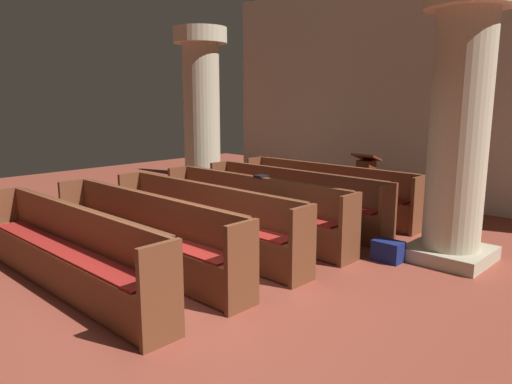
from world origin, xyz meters
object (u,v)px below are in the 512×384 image
(pew_row_3, at_px, (203,217))
(pew_row_5, at_px, (68,248))
(pillar_aisle_side, at_px, (460,123))
(hymn_book, at_px, (261,176))
(kneeler_box_navy, at_px, (388,251))
(pew_row_4, at_px, (143,231))
(lectern, at_px, (365,186))
(pillar_far_side, at_px, (202,113))
(pew_row_0, at_px, (326,189))
(pew_row_1, at_px, (292,197))
(pew_row_2, at_px, (252,206))

(pew_row_3, height_order, pew_row_5, same)
(pillar_aisle_side, height_order, hymn_book, pillar_aisle_side)
(pew_row_3, xyz_separation_m, pillar_aisle_side, (2.65, 2.00, 1.31))
(pillar_aisle_side, relative_size, kneeler_box_navy, 9.12)
(pew_row_4, xyz_separation_m, lectern, (0.25, 4.81, -0.04))
(pillar_far_side, bearing_deg, pew_row_0, 15.34)
(pew_row_1, bearing_deg, pew_row_0, 90.00)
(lectern, relative_size, hymn_book, 5.83)
(pew_row_3, distance_m, pew_row_5, 1.94)
(pew_row_2, bearing_deg, hymn_book, 85.27)
(pew_row_2, relative_size, pew_row_4, 1.00)
(pew_row_0, relative_size, hymn_book, 19.36)
(pew_row_1, distance_m, pew_row_4, 2.91)
(pew_row_2, distance_m, hymn_book, 0.48)
(pew_row_4, bearing_deg, pew_row_5, -90.00)
(pew_row_1, height_order, pillar_aisle_side, pillar_aisle_side)
(pew_row_5, xyz_separation_m, hymn_book, (0.02, 3.10, 0.44))
(lectern, bearing_deg, pew_row_3, -93.76)
(hymn_book, bearing_deg, pew_row_5, -90.29)
(pew_row_5, xyz_separation_m, lectern, (0.25, 5.78, -0.04))
(pew_row_1, height_order, kneeler_box_navy, pew_row_1)
(pew_row_0, bearing_deg, pew_row_1, -90.00)
(pillar_far_side, bearing_deg, hymn_book, -21.64)
(hymn_book, bearing_deg, pew_row_3, -90.78)
(pew_row_4, xyz_separation_m, hymn_book, (0.02, 2.13, 0.44))
(pew_row_1, height_order, pew_row_5, same)
(pew_row_0, height_order, pew_row_3, same)
(pew_row_1, distance_m, pew_row_5, 3.88)
(pew_row_5, height_order, pillar_aisle_side, pillar_aisle_side)
(pillar_far_side, relative_size, kneeler_box_navy, 9.12)
(lectern, height_order, kneeler_box_navy, lectern)
(pew_row_1, height_order, pillar_far_side, pillar_far_side)
(pew_row_3, xyz_separation_m, hymn_book, (0.02, 1.16, 0.44))
(pillar_far_side, xyz_separation_m, hymn_book, (2.62, -1.04, -0.87))
(pew_row_5, bearing_deg, lectern, 87.50)
(kneeler_box_navy, bearing_deg, hymn_book, -173.55)
(pillar_far_side, bearing_deg, pew_row_4, -50.64)
(pew_row_0, distance_m, pew_row_5, 4.86)
(pew_row_4, bearing_deg, hymn_book, 89.58)
(pew_row_1, xyz_separation_m, pillar_aisle_side, (2.65, 0.05, 1.31))
(hymn_book, bearing_deg, lectern, 84.95)
(pew_row_1, bearing_deg, kneeler_box_navy, -14.73)
(pew_row_2, xyz_separation_m, hymn_book, (0.02, 0.19, 0.44))
(pew_row_0, relative_size, pew_row_5, 1.00)
(pew_row_1, bearing_deg, pew_row_3, -90.00)
(pew_row_2, relative_size, lectern, 3.32)
(lectern, bearing_deg, kneeler_box_navy, -53.19)
(pew_row_3, bearing_deg, hymn_book, 89.22)
(pew_row_5, xyz_separation_m, pillar_aisle_side, (2.65, 3.94, 1.31))
(pew_row_1, bearing_deg, lectern, 82.43)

